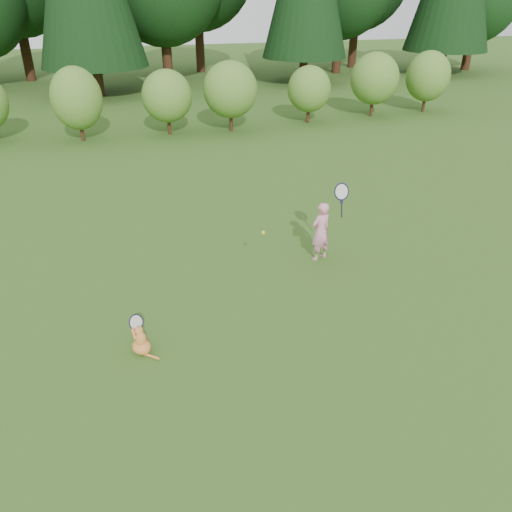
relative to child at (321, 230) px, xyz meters
name	(u,v)px	position (x,y,z in m)	size (l,w,h in m)	color
ground	(258,313)	(-1.83, -1.56, -0.66)	(100.00, 100.00, 0.00)	#2F4E16
shrub_row	(160,97)	(-1.83, 11.44, 0.74)	(28.00, 3.00, 2.80)	#477A26
child	(321,230)	(0.00, 0.00, 0.00)	(0.75, 0.51, 1.89)	pink
cat	(140,339)	(-3.88, -2.04, -0.42)	(0.46, 0.71, 0.64)	orange
tennis_ball	(263,233)	(-1.43, -0.56, 0.39)	(0.07, 0.07, 0.07)	#D7E91B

